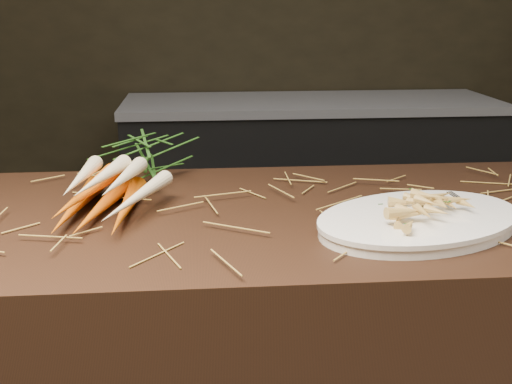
{
  "coord_description": "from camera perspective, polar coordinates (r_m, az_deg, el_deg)",
  "views": [
    {
      "loc": [
        -0.24,
        -0.91,
        1.3
      ],
      "look_at": [
        -0.14,
        0.23,
        0.96
      ],
      "focal_mm": 45.0,
      "sensor_mm": 36.0,
      "label": 1
    }
  ],
  "objects": [
    {
      "name": "serving_platter",
      "position": [
        1.22,
        14.29,
        -2.65
      ],
      "size": [
        0.49,
        0.42,
        0.02
      ],
      "primitive_type": null,
      "rotation": [
        0.0,
        0.0,
        0.42
      ],
      "color": "white",
      "rests_on": "main_counter"
    },
    {
      "name": "root_veg_bunch",
      "position": [
        1.41,
        -11.73,
        1.86
      ],
      "size": [
        0.24,
        0.58,
        0.1
      ],
      "rotation": [
        0.0,
        0.0,
        -0.16
      ],
      "color": "#C24F05",
      "rests_on": "main_counter"
    },
    {
      "name": "roasted_veg_heap",
      "position": [
        1.21,
        14.4,
        -1.14
      ],
      "size": [
        0.24,
        0.21,
        0.05
      ],
      "primitive_type": null,
      "rotation": [
        0.0,
        0.0,
        0.42
      ],
      "color": "#B99038",
      "rests_on": "serving_platter"
    },
    {
      "name": "back_counter",
      "position": [
        3.26,
        4.74,
        0.88
      ],
      "size": [
        1.82,
        0.62,
        0.84
      ],
      "color": "black",
      "rests_on": "ground"
    },
    {
      "name": "straw_bedding",
      "position": [
        1.29,
        6.07,
        -1.17
      ],
      "size": [
        1.4,
        0.6,
        0.02
      ],
      "primitive_type": null,
      "color": "olive",
      "rests_on": "main_counter"
    },
    {
      "name": "serving_fork",
      "position": [
        1.3,
        19.55,
        -1.24
      ],
      "size": [
        0.02,
        0.16,
        0.0
      ],
      "primitive_type": "cube",
      "rotation": [
        0.0,
        0.0,
        0.07
      ],
      "color": "silver",
      "rests_on": "serving_platter"
    }
  ]
}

